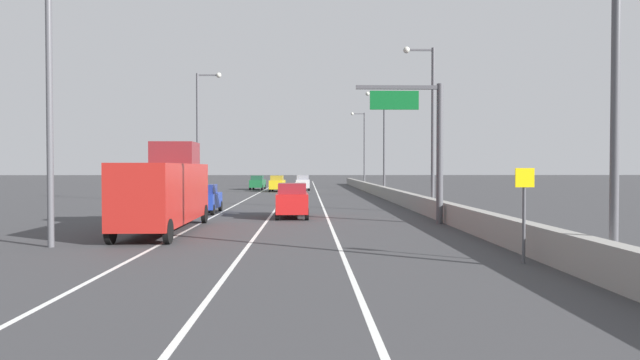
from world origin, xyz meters
name	(u,v)px	position (x,y,z in m)	size (l,w,h in m)	color
ground_plane	(305,193)	(0.00, 64.00, 0.00)	(320.00, 320.00, 0.00)	#38383A
lane_stripe_left	(252,197)	(-5.50, 55.00, 0.00)	(0.16, 130.00, 0.00)	silver
lane_stripe_center	(285,197)	(-2.00, 55.00, 0.00)	(0.16, 130.00, 0.00)	silver
lane_stripe_right	(319,196)	(1.50, 55.00, 0.00)	(0.16, 130.00, 0.00)	silver
jersey_barrier_right	(406,199)	(7.99, 40.00, 0.55)	(0.60, 120.00, 1.10)	gray
overhead_sign_gantry	(426,136)	(6.64, 26.76, 4.73)	(4.68, 0.36, 7.50)	#47474C
speed_advisory_sign	(524,208)	(7.09, 14.54, 1.76)	(0.60, 0.11, 3.00)	#4C4C51
lamp_post_right_near	(607,48)	(8.54, 12.48, 6.31)	(2.14, 0.44, 11.09)	#4C4C51
lamp_post_right_second	(429,119)	(8.47, 34.17, 6.31)	(2.14, 0.44, 11.09)	#4C4C51
lamp_post_right_third	(382,137)	(8.27, 55.86, 6.31)	(2.14, 0.44, 11.09)	#4C4C51
lamp_post_right_fourth	(363,145)	(8.43, 77.55, 6.31)	(2.14, 0.44, 11.09)	#4C4C51
lamp_post_left_near	(56,80)	(-9.20, 18.48, 6.31)	(2.14, 0.44, 11.09)	#4C4C51
lamp_post_left_mid	(200,129)	(-8.78, 44.51, 6.31)	(2.14, 0.44, 11.09)	#4C4C51
car_yellow_0	(277,184)	(-3.49, 67.23, 1.01)	(1.94, 4.53, 2.04)	gold
car_green_1	(258,183)	(-6.51, 73.13, 0.97)	(1.99, 4.34, 1.95)	#196033
car_red_2	(292,201)	(-0.63, 30.55, 1.04)	(2.01, 4.34, 2.09)	red
car_silver_3	(303,183)	(-0.31, 70.97, 1.01)	(1.93, 4.33, 2.03)	#B7B7BC
car_blue_4	(204,199)	(-6.54, 34.10, 0.95)	(1.85, 4.33, 1.91)	#1E389E
box_truck	(166,190)	(-6.38, 23.47, 1.97)	(2.57, 9.68, 4.30)	#A51E19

